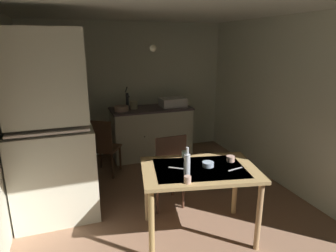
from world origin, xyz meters
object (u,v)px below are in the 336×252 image
at_px(chair_by_counter, 103,146).
at_px(dining_table, 199,177).
at_px(hutch_cabinet, 51,138).
at_px(serving_bowl_wide, 208,164).
at_px(sink_basin, 173,102).
at_px(chair_far_side, 168,170).
at_px(mug_tall, 230,159).
at_px(hand_pump, 127,99).
at_px(mixing_bowl_counter, 122,108).
at_px(glass_bottle, 187,164).

bearing_deg(chair_by_counter, dining_table, -67.33).
relative_size(hutch_cabinet, serving_bowl_wide, 17.93).
distance_m(sink_basin, chair_far_side, 1.96).
bearing_deg(mug_tall, sink_basin, 85.18).
bearing_deg(hand_pump, dining_table, -84.47).
distance_m(mixing_bowl_counter, chair_far_side, 1.78).
bearing_deg(hand_pump, hutch_cabinet, -125.83).
distance_m(sink_basin, dining_table, 2.46).
xyz_separation_m(dining_table, chair_by_counter, (-0.75, 1.81, -0.19)).
height_order(serving_bowl_wide, mug_tall, mug_tall).
height_order(chair_far_side, glass_bottle, glass_bottle).
relative_size(sink_basin, serving_bowl_wide, 3.67).
height_order(hand_pump, chair_far_side, hand_pump).
bearing_deg(serving_bowl_wide, chair_far_side, 111.05).
distance_m(chair_far_side, serving_bowl_wide, 0.71).
xyz_separation_m(hand_pump, chair_by_counter, (-0.52, -0.61, -0.58)).
distance_m(sink_basin, mixing_bowl_counter, 0.94).
bearing_deg(sink_basin, dining_table, -103.82).
bearing_deg(mug_tall, dining_table, -172.66).
bearing_deg(mixing_bowl_counter, chair_by_counter, -127.59).
height_order(sink_basin, chair_by_counter, sink_basin).
distance_m(mixing_bowl_counter, chair_by_counter, 0.80).
distance_m(mixing_bowl_counter, mug_tall, 2.40).
bearing_deg(chair_by_counter, mug_tall, -56.95).
bearing_deg(hand_pump, sink_basin, -3.16).
bearing_deg(glass_bottle, mixing_bowl_counter, 94.05).
height_order(mixing_bowl_counter, dining_table, mixing_bowl_counter).
bearing_deg(chair_by_counter, hutch_cabinet, -122.86).
bearing_deg(sink_basin, chair_by_counter, -157.04).
xyz_separation_m(hand_pump, chair_far_side, (0.10, -1.81, -0.55)).
height_order(hutch_cabinet, serving_bowl_wide, hutch_cabinet).
bearing_deg(chair_by_counter, hand_pump, 49.64).
distance_m(hand_pump, mug_tall, 2.46).
relative_size(chair_far_side, mug_tall, 10.75).
xyz_separation_m(dining_table, mug_tall, (0.39, 0.05, 0.13)).
relative_size(chair_far_side, serving_bowl_wide, 8.06).
height_order(hutch_cabinet, chair_by_counter, hutch_cabinet).
relative_size(chair_by_counter, serving_bowl_wide, 7.56).
relative_size(sink_basin, mug_tall, 4.89).
distance_m(chair_far_side, chair_by_counter, 1.35).
bearing_deg(chair_by_counter, sink_basin, 22.96).
relative_size(dining_table, chair_far_side, 1.35).
distance_m(serving_bowl_wide, mug_tall, 0.29).
height_order(hutch_cabinet, mug_tall, hutch_cabinet).
xyz_separation_m(sink_basin, mixing_bowl_counter, (-0.94, -0.05, -0.04)).
relative_size(dining_table, glass_bottle, 4.60).
bearing_deg(glass_bottle, serving_bowl_wide, 21.43).
xyz_separation_m(sink_basin, chair_far_side, (-0.72, -1.76, -0.46)).
xyz_separation_m(hutch_cabinet, chair_by_counter, (0.67, 1.03, -0.53)).
relative_size(dining_table, serving_bowl_wide, 10.85).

